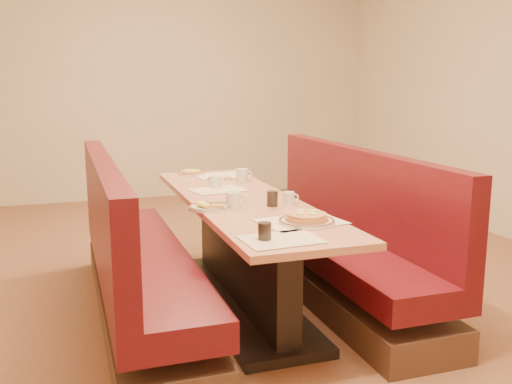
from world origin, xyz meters
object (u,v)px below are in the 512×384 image
object	(u,v)px
coffee_mug_a	(289,198)
soda_tumbler_near	(265,232)
booth_right	(339,245)
coffee_mug_b	(234,200)
coffee_mug_c	(242,175)
coffee_mug_d	(215,182)
eggs_plate	(209,206)
soda_tumbler_mid	(272,199)
booth_left	(133,265)
pancake_plate	(307,220)
diner_table	(242,253)

from	to	relation	value
coffee_mug_a	soda_tumbler_near	xyz separation A→B (m)	(-0.44, -0.76, 0.00)
booth_right	soda_tumbler_near	bearing A→B (deg)	-132.42
booth_right	soda_tumbler_near	world-z (taller)	booth_right
booth_right	coffee_mug_b	size ratio (longest dim) A/B	19.15
booth_right	coffee_mug_c	xyz separation A→B (m)	(-0.53, 0.64, 0.44)
coffee_mug_a	coffee_mug_d	size ratio (longest dim) A/B	0.93
eggs_plate	soda_tumbler_mid	world-z (taller)	soda_tumbler_mid
booth_left	pancake_plate	distance (m)	1.23
booth_right	diner_table	bearing A→B (deg)	180.00
eggs_plate	coffee_mug_b	xyz separation A→B (m)	(0.15, -0.01, 0.04)
coffee_mug_d	booth_right	bearing A→B (deg)	-11.08
booth_right	eggs_plate	xyz separation A→B (m)	(-1.02, -0.24, 0.40)
pancake_plate	coffee_mug_a	size ratio (longest dim) A/B	3.00
pancake_plate	coffee_mug_b	world-z (taller)	coffee_mug_b
eggs_plate	diner_table	bearing A→B (deg)	39.93
coffee_mug_c	diner_table	bearing A→B (deg)	-106.50
eggs_plate	coffee_mug_a	distance (m)	0.52
eggs_plate	coffee_mug_b	distance (m)	0.16
coffee_mug_b	coffee_mug_d	size ratio (longest dim) A/B	1.16
coffee_mug_a	coffee_mug_c	distance (m)	0.90
diner_table	soda_tumbler_mid	size ratio (longest dim) A/B	25.90
coffee_mug_b	soda_tumbler_mid	world-z (taller)	coffee_mug_b
booth_left	soda_tumbler_mid	world-z (taller)	booth_left
booth_right	coffee_mug_a	distance (m)	0.71
coffee_mug_b	coffee_mug_a	bearing A→B (deg)	3.30
booth_right	eggs_plate	world-z (taller)	booth_right
booth_right	coffee_mug_a	bearing A→B (deg)	-152.28
eggs_plate	coffee_mug_a	size ratio (longest dim) A/B	2.47
booth_left	eggs_plate	world-z (taller)	booth_left
coffee_mug_c	coffee_mug_d	bearing A→B (deg)	-143.12
coffee_mug_b	coffee_mug_d	world-z (taller)	coffee_mug_b
coffee_mug_b	soda_tumbler_near	size ratio (longest dim) A/B	1.42
booth_left	coffee_mug_b	size ratio (longest dim) A/B	19.15
soda_tumbler_mid	coffee_mug_b	bearing A→B (deg)	172.74
coffee_mug_c	booth_left	bearing A→B (deg)	-144.27
eggs_plate	coffee_mug_d	bearing A→B (deg)	72.27
coffee_mug_a	pancake_plate	bearing A→B (deg)	-95.29
eggs_plate	coffee_mug_b	world-z (taller)	coffee_mug_b
coffee_mug_a	coffee_mug_d	xyz separation A→B (m)	(-0.30, 0.71, 0.00)
pancake_plate	coffee_mug_c	world-z (taller)	coffee_mug_c
pancake_plate	soda_tumbler_near	size ratio (longest dim) A/B	3.44
coffee_mug_c	soda_tumbler_near	size ratio (longest dim) A/B	1.45
eggs_plate	coffee_mug_b	bearing A→B (deg)	-5.47
booth_right	coffee_mug_d	size ratio (longest dim) A/B	22.22
coffee_mug_c	coffee_mug_d	world-z (taller)	coffee_mug_c
diner_table	booth_left	xyz separation A→B (m)	(-0.73, 0.00, -0.01)
eggs_plate	coffee_mug_a	xyz separation A→B (m)	(0.52, -0.02, 0.03)
coffee_mug_a	coffee_mug_b	xyz separation A→B (m)	(-0.37, 0.01, 0.01)
booth_left	soda_tumbler_mid	bearing A→B (deg)	-18.52
eggs_plate	soda_tumbler_near	size ratio (longest dim) A/B	2.82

